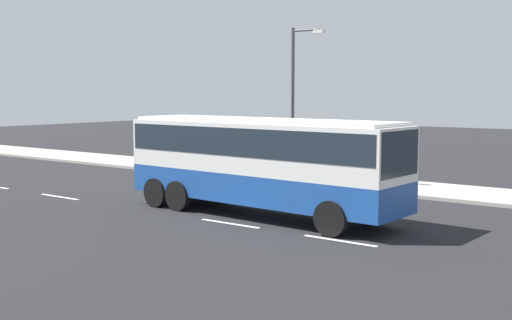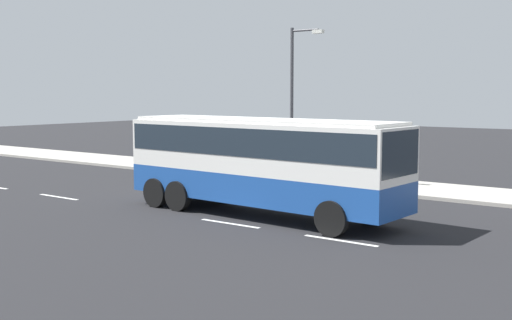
# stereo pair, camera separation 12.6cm
# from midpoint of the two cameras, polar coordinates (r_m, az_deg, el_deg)

# --- Properties ---
(ground_plane) EXTENTS (120.00, 120.00, 0.00)m
(ground_plane) POSITION_cam_midpoint_polar(r_m,az_deg,el_deg) (23.61, -1.94, -4.44)
(ground_plane) COLOR black
(sidewalk_curb) EXTENTS (80.00, 4.00, 0.15)m
(sidewalk_curb) POSITION_cam_midpoint_polar(r_m,az_deg,el_deg) (30.39, 7.67, -1.99)
(sidewalk_curb) COLOR #A8A399
(sidewalk_curb) RESTS_ON ground_plane
(lane_centreline) EXTENTS (36.62, 0.16, 0.01)m
(lane_centreline) POSITION_cam_midpoint_polar(r_m,az_deg,el_deg) (22.03, -5.58, -5.21)
(lane_centreline) COLOR white
(lane_centreline) RESTS_ON ground_plane
(coach_bus) EXTENTS (10.74, 3.19, 3.40)m
(coach_bus) POSITION_cam_midpoint_polar(r_m,az_deg,el_deg) (22.11, 0.25, 0.37)
(coach_bus) COLOR #1E4C9E
(coach_bus) RESTS_ON ground_plane
(pedestrian_near_curb) EXTENTS (0.32, 0.32, 1.70)m
(pedestrian_near_curb) POSITION_cam_midpoint_polar(r_m,az_deg,el_deg) (29.10, 10.32, -0.29)
(pedestrian_near_curb) COLOR #38334C
(pedestrian_near_curb) RESTS_ON sidewalk_curb
(pedestrian_at_crossing) EXTENTS (0.32, 0.32, 1.75)m
(pedestrian_at_crossing) POSITION_cam_midpoint_polar(r_m,az_deg,el_deg) (32.25, 2.04, 0.48)
(pedestrian_at_crossing) COLOR #38334C
(pedestrian_at_crossing) RESTS_ON sidewalk_curb
(street_lamp) EXTENTS (1.71, 0.24, 7.11)m
(street_lamp) POSITION_cam_midpoint_polar(r_m,az_deg,el_deg) (29.53, 3.37, 5.89)
(street_lamp) COLOR #47474C
(street_lamp) RESTS_ON sidewalk_curb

